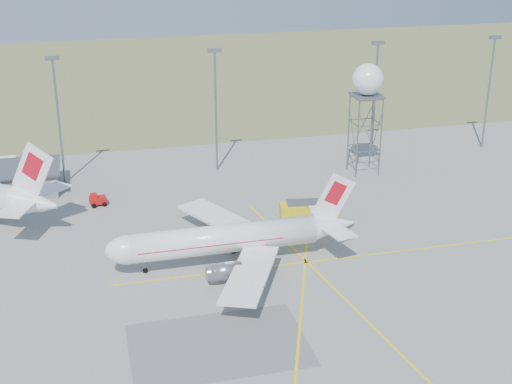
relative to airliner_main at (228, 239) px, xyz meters
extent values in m
cube|color=olive|center=(15.26, 107.68, -3.28)|extent=(400.00, 120.00, 0.03)
cylinder|color=slate|center=(-19.74, 33.68, 6.70)|extent=(0.36, 0.36, 20.00)
cube|color=slate|center=(-19.74, 33.68, 16.90)|extent=(2.20, 0.50, 0.60)
cylinder|color=slate|center=(5.26, 33.68, 6.70)|extent=(0.36, 0.36, 20.00)
cube|color=slate|center=(5.26, 33.68, 16.90)|extent=(2.20, 0.50, 0.60)
cylinder|color=slate|center=(33.26, 33.68, 6.70)|extent=(0.36, 0.36, 20.00)
cube|color=slate|center=(33.26, 33.68, 16.90)|extent=(2.20, 0.50, 0.60)
cylinder|color=slate|center=(55.26, 33.68, 6.70)|extent=(0.36, 0.36, 20.00)
cube|color=slate|center=(55.26, 33.68, 16.90)|extent=(2.20, 0.50, 0.60)
cylinder|color=white|center=(-0.54, 0.00, 0.09)|extent=(23.23, 3.78, 3.57)
ellipsoid|color=white|center=(-12.14, -0.11, 0.09)|extent=(5.74, 3.62, 3.57)
cube|color=black|center=(-13.21, -0.12, 0.63)|extent=(1.37, 1.97, 0.87)
cone|color=white|center=(13.73, 0.13, 0.36)|extent=(5.38, 3.62, 3.57)
cube|color=white|center=(13.73, 0.13, 4.11)|extent=(5.72, 0.32, 6.71)
cube|color=#B70C1A|center=(13.91, 0.13, 4.73)|extent=(3.08, 0.33, 3.44)
cube|color=white|center=(13.26, 2.98, 0.81)|extent=(2.90, 4.93, 0.16)
cube|color=white|center=(13.31, -2.73, 0.81)|extent=(2.90, 4.93, 0.16)
cube|color=white|center=(0.72, 8.04, -0.80)|extent=(10.21, 14.68, 0.32)
cube|color=white|center=(0.87, -8.02, -0.80)|extent=(10.00, 14.73, 0.32)
cylinder|color=slate|center=(-1.48, 5.16, -1.60)|extent=(3.77, 2.09, 2.05)
cylinder|color=slate|center=(-1.39, -5.19, -1.60)|extent=(3.77, 2.09, 2.05)
cube|color=#B70C1A|center=(-2.33, -0.02, 0.18)|extent=(17.87, 3.77, 0.11)
cylinder|color=black|center=(-10.35, -0.10, -2.90)|extent=(0.63, 0.63, 0.80)
cube|color=black|center=(1.24, 0.01, -2.90)|extent=(0.94, 5.36, 0.80)
cylinder|color=slate|center=(1.24, 0.01, -2.49)|extent=(0.22, 0.22, 1.61)
cone|color=white|center=(-23.14, 14.87, 1.14)|extent=(7.81, 7.20, 4.33)
cube|color=white|center=(-23.14, 14.87, 5.69)|extent=(5.96, 4.10, 8.14)
cube|color=#B70C1A|center=(-22.96, 14.75, 6.45)|extent=(3.31, 2.36, 4.18)
cube|color=white|center=(-21.68, 18.06, 1.68)|extent=(6.17, 6.88, 0.19)
cube|color=white|center=(-25.50, 12.28, 1.68)|extent=(6.17, 6.88, 0.19)
cylinder|color=slate|center=(26.65, 24.46, 3.30)|extent=(0.24, 0.24, 13.20)
cylinder|color=slate|center=(30.71, 24.46, 3.30)|extent=(0.24, 0.24, 13.20)
cylinder|color=slate|center=(30.71, 28.52, 3.30)|extent=(0.24, 0.24, 13.20)
cylinder|color=slate|center=(26.65, 28.52, 3.30)|extent=(0.24, 0.24, 13.20)
cube|color=slate|center=(28.68, 26.49, 9.90)|extent=(4.66, 4.66, 0.25)
sphere|color=white|center=(28.68, 26.49, 12.54)|extent=(5.08, 5.08, 5.08)
cube|color=yellow|center=(13.69, 9.42, -1.48)|extent=(8.49, 3.94, 2.00)
cube|color=yellow|center=(16.56, 8.97, -0.66)|extent=(2.54, 2.85, 1.27)
cube|color=black|center=(17.19, 8.88, -0.57)|extent=(0.45, 2.35, 0.91)
cube|color=slate|center=(12.79, 9.56, -0.30)|extent=(4.82, 2.85, 0.36)
cube|color=#BA0E0D|center=(-14.97, 22.86, -2.47)|extent=(2.62, 1.86, 1.00)
cube|color=#BA0E0D|center=(-15.52, 22.79, -1.69)|extent=(1.16, 1.45, 0.55)
camera|label=1|loc=(-16.03, -77.92, 38.24)|focal=50.00mm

